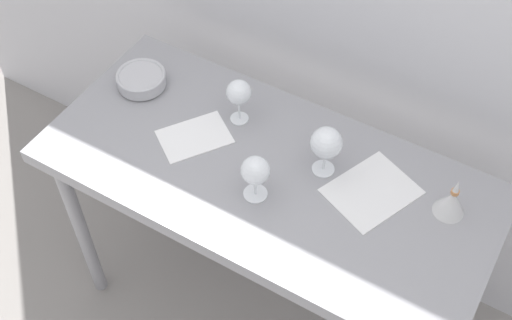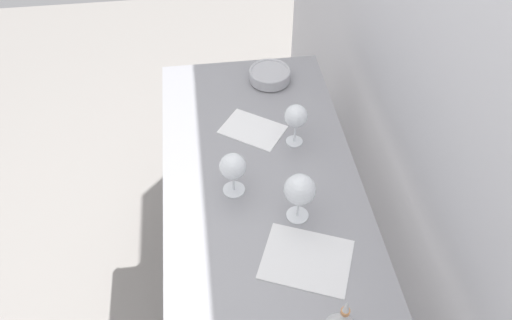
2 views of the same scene
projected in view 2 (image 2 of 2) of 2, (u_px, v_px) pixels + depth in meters
The scene contains 9 objects.
ground_plane at pixel (262, 315), 2.33m from camera, with size 6.00×6.00×0.00m, color gray.
back_wall at pixel (438, 72), 1.44m from camera, with size 3.80×0.04×2.60m, color silver.
steel_counter at pixel (262, 204), 1.76m from camera, with size 1.40×0.65×0.90m.
wine_glass_far_left at pixel (296, 117), 1.74m from camera, with size 0.08×0.08×0.16m.
wine_glass_near_center at pixel (233, 168), 1.59m from camera, with size 0.09×0.09×0.15m.
wine_glass_far_right at pixel (300, 191), 1.51m from camera, with size 0.10×0.10×0.17m.
tasting_sheet_upper at pixel (307, 259), 1.48m from camera, with size 0.20×0.25×0.00m, color white.
tasting_sheet_lower at pixel (253, 129), 1.87m from camera, with size 0.15×0.22×0.00m, color white.
tasting_bowl at pixel (270, 75), 2.05m from camera, with size 0.17×0.17×0.05m.
Camera 2 is at (1.11, -0.17, 2.16)m, focal length 35.94 mm.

